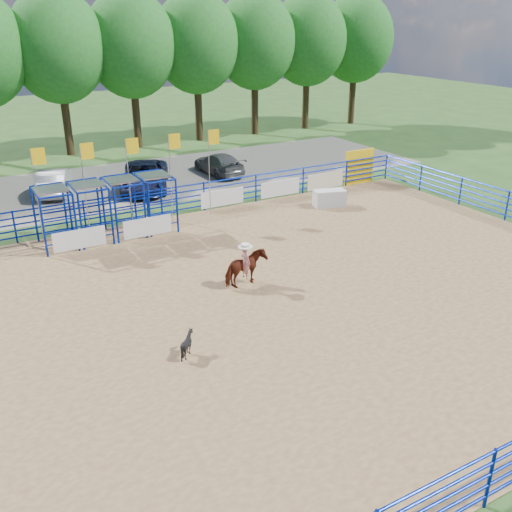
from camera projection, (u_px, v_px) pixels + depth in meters
name	position (u px, v px, depth m)	size (l,w,h in m)	color
ground	(248.00, 305.00, 19.66)	(120.00, 120.00, 0.00)	#335723
arena_dirt	(248.00, 305.00, 19.66)	(30.00, 20.00, 0.02)	#9A774D
gravel_strip	(107.00, 185.00, 33.23)	(40.00, 10.00, 0.01)	slate
announcer_table	(330.00, 198.00, 29.48)	(1.61, 0.75, 0.86)	silver
horse_and_rider	(245.00, 266.00, 20.76)	(1.69, 0.98, 2.27)	#602313
calf	(187.00, 344.00, 16.65)	(0.60, 0.68, 0.75)	black
car_b	(54.00, 181.00, 31.50)	(1.49, 4.27, 1.41)	#93959B
car_c	(145.00, 176.00, 32.25)	(2.49, 5.40, 1.50)	black
car_d	(219.00, 164.00, 35.40)	(1.77, 4.35, 1.26)	#535356
perimeter_fence	(248.00, 286.00, 19.36)	(30.10, 20.10, 1.50)	#061E94
chute_assembly	(115.00, 209.00, 25.36)	(19.32, 2.41, 4.20)	#061E94
treeline	(56.00, 41.00, 37.45)	(56.40, 6.40, 11.24)	#3F2B19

